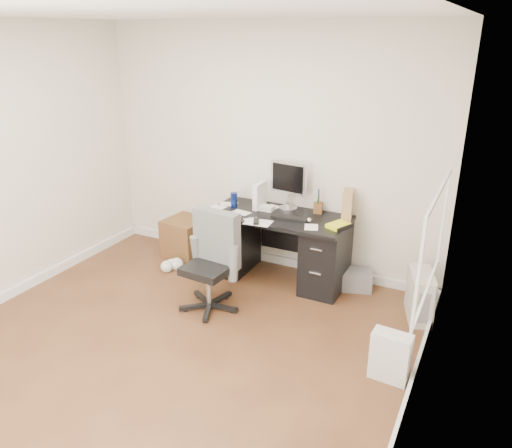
% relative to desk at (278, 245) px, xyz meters
% --- Properties ---
extents(ground, '(4.00, 4.00, 0.00)m').
position_rel_desk_xyz_m(ground, '(-0.30, -1.65, -0.40)').
color(ground, '#4C2A18').
rests_on(ground, ground).
extents(room_shell, '(4.02, 4.02, 2.71)m').
position_rel_desk_xyz_m(room_shell, '(-0.27, -1.62, 1.26)').
color(room_shell, beige).
rests_on(room_shell, ground).
extents(desk, '(1.50, 0.70, 0.75)m').
position_rel_desk_xyz_m(desk, '(0.00, 0.00, 0.00)').
color(desk, black).
rests_on(desk, ground).
extents(loose_papers, '(1.10, 0.60, 0.00)m').
position_rel_desk_xyz_m(loose_papers, '(-0.20, -0.05, 0.35)').
color(loose_papers, silver).
rests_on(loose_papers, desk).
extents(lcd_monitor, '(0.46, 0.30, 0.54)m').
position_rel_desk_xyz_m(lcd_monitor, '(0.02, 0.21, 0.62)').
color(lcd_monitor, silver).
rests_on(lcd_monitor, desk).
extents(keyboard, '(0.40, 0.15, 0.02)m').
position_rel_desk_xyz_m(keyboard, '(0.15, -0.04, 0.36)').
color(keyboard, black).
rests_on(keyboard, desk).
extents(computer_mouse, '(0.06, 0.06, 0.05)m').
position_rel_desk_xyz_m(computer_mouse, '(0.38, -0.07, 0.38)').
color(computer_mouse, silver).
rests_on(computer_mouse, desk).
extents(travel_mug, '(0.08, 0.08, 0.17)m').
position_rel_desk_xyz_m(travel_mug, '(-0.54, 0.00, 0.43)').
color(travel_mug, navy).
rests_on(travel_mug, desk).
extents(white_binder, '(0.12, 0.25, 0.29)m').
position_rel_desk_xyz_m(white_binder, '(-0.28, 0.11, 0.49)').
color(white_binder, white).
rests_on(white_binder, desk).
extents(magazine_file, '(0.19, 0.29, 0.31)m').
position_rel_desk_xyz_m(magazine_file, '(0.69, 0.19, 0.50)').
color(magazine_file, '#977149').
rests_on(magazine_file, desk).
extents(pen_cup, '(0.13, 0.13, 0.27)m').
position_rel_desk_xyz_m(pen_cup, '(0.36, 0.25, 0.49)').
color(pen_cup, '#572E19').
rests_on(pen_cup, desk).
extents(yellow_book, '(0.25, 0.27, 0.04)m').
position_rel_desk_xyz_m(yellow_book, '(0.69, -0.07, 0.37)').
color(yellow_book, yellow).
rests_on(yellow_book, desk).
extents(paper_remote, '(0.29, 0.24, 0.02)m').
position_rel_desk_xyz_m(paper_remote, '(-0.09, -0.30, 0.36)').
color(paper_remote, silver).
rests_on(paper_remote, desk).
extents(office_chair, '(0.60, 0.60, 0.98)m').
position_rel_desk_xyz_m(office_chair, '(-0.34, -0.90, 0.09)').
color(office_chair, '#525552').
rests_on(office_chair, ground).
extents(pc_tower, '(0.33, 0.50, 0.46)m').
position_rel_desk_xyz_m(pc_tower, '(1.55, -0.14, -0.17)').
color(pc_tower, '#B0AC9F').
rests_on(pc_tower, ground).
extents(shopping_bag, '(0.32, 0.24, 0.41)m').
position_rel_desk_xyz_m(shopping_bag, '(1.50, -1.19, -0.19)').
color(shopping_bag, silver).
rests_on(shopping_bag, ground).
extents(wicker_basket, '(0.51, 0.51, 0.46)m').
position_rel_desk_xyz_m(wicker_basket, '(-1.26, 0.07, -0.17)').
color(wicker_basket, '#472B15').
rests_on(wicker_basket, ground).
extents(desk_printer, '(0.40, 0.36, 0.20)m').
position_rel_desk_xyz_m(desk_printer, '(0.84, 0.16, -0.30)').
color(desk_printer, slate).
rests_on(desk_printer, ground).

